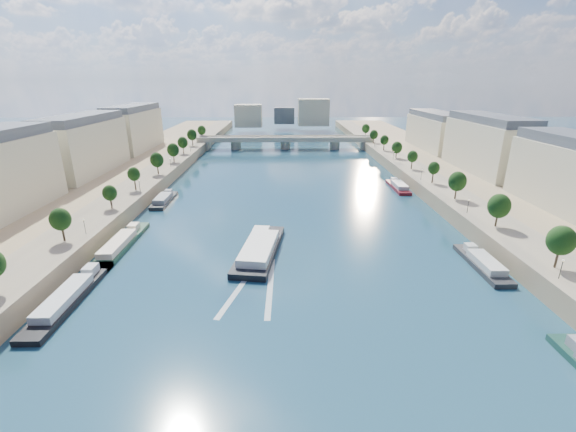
{
  "coord_description": "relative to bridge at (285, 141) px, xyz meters",
  "views": [
    {
      "loc": [
        -2.35,
        -21.87,
        42.36
      ],
      "look_at": [
        -0.64,
        83.34,
        5.0
      ],
      "focal_mm": 24.0,
      "sensor_mm": 36.0,
      "label": 1
    }
  ],
  "objects": [
    {
      "name": "ground",
      "position": [
        0.0,
        -127.61,
        -5.08
      ],
      "size": [
        700.0,
        700.0,
        0.0
      ],
      "primitive_type": "plane",
      "color": "#0E2C3D",
      "rests_on": "ground"
    },
    {
      "name": "quay_left",
      "position": [
        -72.0,
        -127.61,
        -2.58
      ],
      "size": [
        44.0,
        520.0,
        5.0
      ],
      "primitive_type": "cube",
      "color": "#9E8460",
      "rests_on": "ground"
    },
    {
      "name": "quay_right",
      "position": [
        72.0,
        -127.61,
        -2.58
      ],
      "size": [
        44.0,
        520.0,
        5.0
      ],
      "primitive_type": "cube",
      "color": "#9E8460",
      "rests_on": "ground"
    },
    {
      "name": "pave_left",
      "position": [
        -57.0,
        -127.61,
        -0.03
      ],
      "size": [
        14.0,
        520.0,
        0.1
      ],
      "primitive_type": "cube",
      "color": "gray",
      "rests_on": "quay_left"
    },
    {
      "name": "pave_right",
      "position": [
        57.0,
        -127.61,
        -0.03
      ],
      "size": [
        14.0,
        520.0,
        0.1
      ],
      "primitive_type": "cube",
      "color": "gray",
      "rests_on": "quay_right"
    },
    {
      "name": "trees_left",
      "position": [
        -55.0,
        -125.61,
        5.39
      ],
      "size": [
        4.8,
        268.8,
        8.26
      ],
      "color": "#382B1E",
      "rests_on": "ground"
    },
    {
      "name": "trees_right",
      "position": [
        55.0,
        -117.61,
        5.39
      ],
      "size": [
        4.8,
        268.8,
        8.26
      ],
      "color": "#382B1E",
      "rests_on": "ground"
    },
    {
      "name": "lamps_left",
      "position": [
        -52.5,
        -137.61,
        2.7
      ],
      "size": [
        0.36,
        200.36,
        4.28
      ],
      "color": "black",
      "rests_on": "ground"
    },
    {
      "name": "lamps_right",
      "position": [
        52.5,
        -122.61,
        2.7
      ],
      "size": [
        0.36,
        200.36,
        4.28
      ],
      "color": "black",
      "rests_on": "ground"
    },
    {
      "name": "buildings_left",
      "position": [
        -85.0,
        -115.61,
        11.37
      ],
      "size": [
        16.0,
        226.0,
        23.2
      ],
      "color": "beige",
      "rests_on": "ground"
    },
    {
      "name": "buildings_right",
      "position": [
        85.0,
        -115.61,
        11.37
      ],
      "size": [
        16.0,
        226.0,
        23.2
      ],
      "color": "beige",
      "rests_on": "ground"
    },
    {
      "name": "skyline",
      "position": [
        3.19,
        91.91,
        9.57
      ],
      "size": [
        79.0,
        42.0,
        22.0
      ],
      "color": "beige",
      "rests_on": "ground"
    },
    {
      "name": "bridge",
      "position": [
        0.0,
        0.0,
        0.0
      ],
      "size": [
        112.0,
        12.0,
        8.15
      ],
      "color": "#C1B79E",
      "rests_on": "ground"
    },
    {
      "name": "tour_barge",
      "position": [
        -8.22,
        -159.0,
        -3.88
      ],
      "size": [
        12.87,
        31.45,
        4.14
      ],
      "rotation": [
        0.0,
        0.0,
        -0.14
      ],
      "color": "black",
      "rests_on": "ground"
    },
    {
      "name": "wake",
      "position": [
        -8.22,
        -175.53,
        -5.06
      ],
      "size": [
        11.15,
        26.02,
        0.04
      ],
      "color": "silver",
      "rests_on": "ground"
    },
    {
      "name": "moored_barges_left",
      "position": [
        -45.5,
        -185.27,
        -4.24
      ],
      "size": [
        5.0,
        161.81,
        3.6
      ],
      "color": "#182035",
      "rests_on": "ground"
    },
    {
      "name": "moored_barges_right",
      "position": [
        45.5,
        -178.08,
        -4.24
      ],
      "size": [
        5.0,
        166.98,
        3.6
      ],
      "color": "black",
      "rests_on": "ground"
    }
  ]
}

